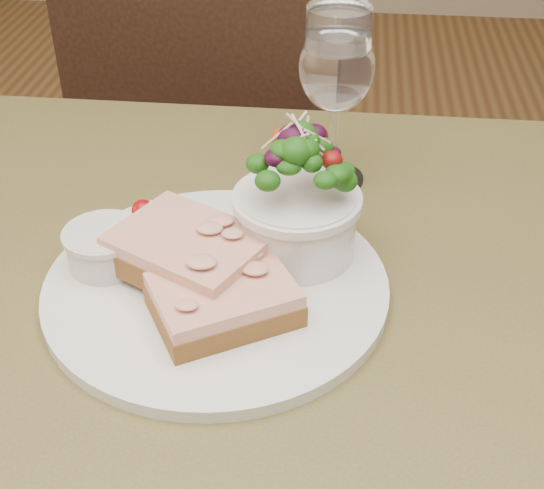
# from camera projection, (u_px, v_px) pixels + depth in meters

# --- Properties ---
(cafe_table) EXTENTS (0.80, 0.80, 0.75)m
(cafe_table) POSITION_uv_depth(u_px,v_px,m) (253.00, 399.00, 0.70)
(cafe_table) COLOR #493F1F
(cafe_table) RESTS_ON ground
(chair_far) EXTENTS (0.50, 0.50, 0.90)m
(chair_far) POSITION_uv_depth(u_px,v_px,m) (240.00, 252.00, 1.48)
(chair_far) COLOR black
(chair_far) RESTS_ON ground
(dinner_plate) EXTENTS (0.30, 0.30, 0.01)m
(dinner_plate) POSITION_uv_depth(u_px,v_px,m) (216.00, 286.00, 0.66)
(dinner_plate) COLOR silver
(dinner_plate) RESTS_ON cafe_table
(sandwich_front) EXTENTS (0.14, 0.13, 0.03)m
(sandwich_front) POSITION_uv_depth(u_px,v_px,m) (224.00, 300.00, 0.61)
(sandwich_front) COLOR #503515
(sandwich_front) RESTS_ON dinner_plate
(sandwich_back) EXTENTS (0.16, 0.14, 0.03)m
(sandwich_back) POSITION_uv_depth(u_px,v_px,m) (189.00, 252.00, 0.65)
(sandwich_back) COLOR #503515
(sandwich_back) RESTS_ON dinner_plate
(ramekin) EXTENTS (0.07, 0.07, 0.04)m
(ramekin) POSITION_uv_depth(u_px,v_px,m) (105.00, 246.00, 0.67)
(ramekin) COLOR beige
(ramekin) RESTS_ON dinner_plate
(salad_bowl) EXTENTS (0.11, 0.11, 0.13)m
(salad_bowl) POSITION_uv_depth(u_px,v_px,m) (297.00, 196.00, 0.66)
(salad_bowl) COLOR silver
(salad_bowl) RESTS_ON dinner_plate
(garnish) EXTENTS (0.05, 0.04, 0.02)m
(garnish) POSITION_uv_depth(u_px,v_px,m) (154.00, 210.00, 0.74)
(garnish) COLOR #0A3509
(garnish) RESTS_ON dinner_plate
(wine_glass) EXTENTS (0.08, 0.08, 0.18)m
(wine_glass) POSITION_uv_depth(u_px,v_px,m) (337.00, 73.00, 0.75)
(wine_glass) COLOR white
(wine_glass) RESTS_ON cafe_table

